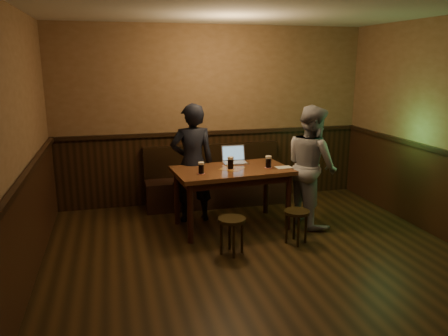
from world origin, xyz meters
TOP-DOWN VIEW (x-y plane):
  - room at (0.00, 0.22)m, footprint 5.04×6.04m
  - bench at (-0.04, 2.75)m, footprint 2.20×0.50m
  - pub_table at (-0.04, 1.72)m, footprint 1.62×1.02m
  - stool_left at (-0.28, 0.86)m, footprint 0.36×0.36m
  - stool_right at (0.59, 0.96)m, footprint 0.38×0.38m
  - pint_left at (-0.50, 1.55)m, footprint 0.10×0.10m
  - pint_mid at (-0.07, 1.71)m, footprint 0.11×0.11m
  - pint_right at (0.45, 1.64)m, footprint 0.11×0.11m
  - laptop at (0.09, 2.06)m, footprint 0.35×0.28m
  - menu at (0.67, 1.61)m, footprint 0.23×0.16m
  - person_suit at (-0.51, 2.11)m, footprint 0.62×0.40m
  - person_grey at (1.06, 1.57)m, footprint 0.73×0.89m

SIDE VIEW (x-z plane):
  - bench at x=-0.04m, z-range -0.16..0.79m
  - stool_right at x=0.59m, z-range 0.13..0.56m
  - stool_left at x=-0.28m, z-range 0.13..0.58m
  - pub_table at x=-0.04m, z-range 0.30..1.14m
  - menu at x=0.67m, z-range 0.83..0.83m
  - person_grey at x=1.06m, z-range 0.00..1.68m
  - person_suit at x=-0.51m, z-range 0.00..1.69m
  - laptop at x=0.09m, z-range 0.77..1.01m
  - pint_left at x=-0.50m, z-range 0.83..0.99m
  - pint_right at x=0.45m, z-range 0.83..1.00m
  - pint_mid at x=-0.07m, z-range 0.83..1.00m
  - room at x=0.00m, z-range -0.22..2.62m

